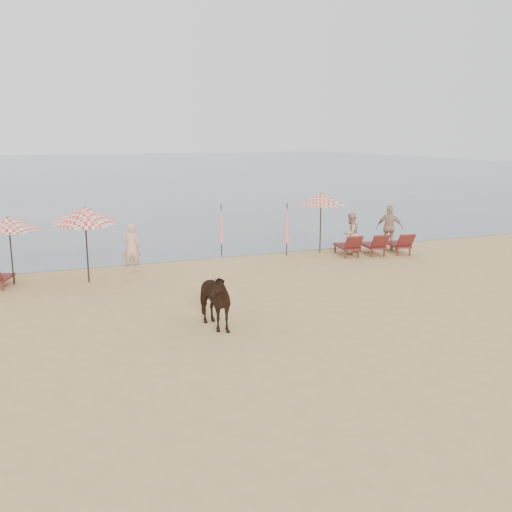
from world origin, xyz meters
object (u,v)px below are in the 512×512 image
Objects in this scene: umbrella_closed_right at (287,223)px; beachgoer_left at (131,247)px; beachgoer_right_a at (351,234)px; beachgoer_right_b at (389,228)px; cow at (210,299)px; lounger_cluster_right at (374,244)px; umbrella_open_left_a at (9,224)px; umbrella_open_right at (321,199)px; umbrella_closed_left at (221,224)px; umbrella_open_left_b at (85,215)px.

beachgoer_left is (-6.63, -0.54, -0.46)m from umbrella_closed_right.
beachgoer_right_a is 2.13m from beachgoer_right_b.
lounger_cluster_right is at bearing 25.58° from cow.
umbrella_open_left_a is at bearing -21.71° from beachgoer_right_a.
lounger_cluster_right is at bearing -20.08° from umbrella_open_right.
umbrella_open_right is at bearing -12.78° from umbrella_closed_left.
lounger_cluster_right is 14.35m from umbrella_open_left_a.
cow is at bearing 102.46° from beachgoer_left.
umbrella_open_left_a reaches higher than lounger_cluster_right.
umbrella_open_right is 1.31× the size of beachgoer_right_b.
umbrella_open_right reaches higher than umbrella_closed_left.
umbrella_open_left_b is 1.54× the size of beachgoer_right_a.
umbrella_open_left_b is (-11.82, -0.26, 1.91)m from lounger_cluster_right.
lounger_cluster_right is at bearing 68.15° from beachgoer_right_b.
beachgoer_right_b is at bearing -15.57° from umbrella_open_left_b.
umbrella_open_left_b is at bearing -168.45° from lounger_cluster_right.
cow is at bearing -126.62° from umbrella_closed_right.
beachgoer_right_a is at bearing -15.76° from umbrella_open_left_b.
umbrella_open_right is 3.51m from beachgoer_right_b.
cow is (-3.18, -8.72, -0.58)m from umbrella_closed_left.
umbrella_open_right is at bearing -3.70° from umbrella_open_left_a.
umbrella_open_left_b reaches higher than umbrella_closed_right.
beachgoer_left reaches higher than beachgoer_right_a.
umbrella_closed_right is at bearing -169.56° from beachgoer_left.
lounger_cluster_right is 10.17m from beachgoer_left.
beachgoer_right_a reaches higher than cow.
cow is at bearing 70.56° from beachgoer_right_b.
umbrella_open_right is (9.90, 1.58, -0.02)m from umbrella_open_left_b.
umbrella_closed_left reaches higher than lounger_cluster_right.
cow is at bearing -62.11° from umbrella_open_left_a.
cow is 7.29m from beachgoer_left.
umbrella_open_left_b is 1.24× the size of umbrella_closed_left.
umbrella_open_left_a reaches higher than beachgoer_right_b.
beachgoer_right_b is (4.80, -0.52, -0.39)m from umbrella_closed_right.
umbrella_closed_left is 5.56m from beachgoer_right_a.
lounger_cluster_right is at bearing -18.97° from umbrella_open_left_b.
beachgoer_right_b is at bearing -11.14° from umbrella_closed_left.
umbrella_open_left_b is 1.48× the size of beachgoer_left.
cow reaches higher than lounger_cluster_right.
umbrella_open_right reaches higher than beachgoer_right_a.
beachgoer_right_a is at bearing -17.50° from umbrella_closed_left.
beachgoer_right_a is at bearing -175.36° from beachgoer_left.
cow is 0.94× the size of beachgoer_right_b.
beachgoer_left is 9.31m from beachgoer_right_a.
lounger_cluster_right is 1.48× the size of umbrella_closed_left.
umbrella_open_right is (12.33, 0.97, 0.23)m from umbrella_open_left_a.
umbrella_open_right is 1.47× the size of beachgoer_right_a.
umbrella_closed_left reaches higher than beachgoer_right_b.
umbrella_closed_left is at bearing 5.10° from umbrella_open_left_a.
beachgoer_left is at bearing -162.00° from umbrella_open_right.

